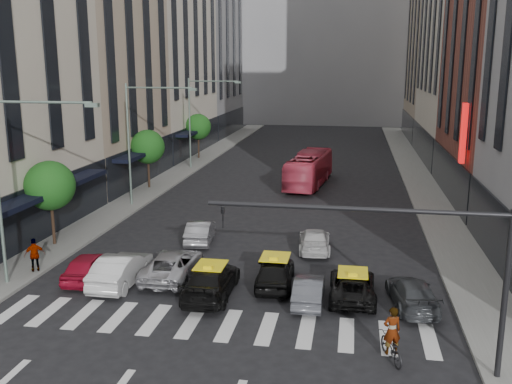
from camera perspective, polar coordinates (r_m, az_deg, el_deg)
The scene contains 29 objects.
ground at distance 22.94m, azimuth -5.10°, elevation -14.64°, with size 160.00×160.00×0.00m, color black.
sidewalk_left at distance 53.49m, azimuth -8.84°, elevation 1.28°, with size 3.00×96.00×0.15m, color slate.
sidewalk_right at distance 51.12m, azimuth 16.42°, elevation 0.38°, with size 3.00×96.00×0.15m, color slate.
building_left_b at distance 52.69m, azimuth -15.86°, elevation 13.84°, with size 8.00×16.00×24.00m, color tan.
building_left_d at distance 87.69m, azimuth -5.23°, elevation 15.57°, with size 8.00×18.00×30.00m, color gray.
building_right_d at distance 85.53m, azimuth 18.15°, elevation 14.42°, with size 8.00×18.00×28.00m, color tan.
building_far at distance 105.07m, azimuth 7.11°, elevation 16.68°, with size 30.00×10.00×36.00m, color gray.
tree_near at distance 34.97m, azimuth -19.91°, elevation 0.60°, with size 2.88×2.88×4.95m.
tree_mid at distance 49.28m, azimuth -10.78°, elevation 4.46°, with size 2.88×2.88×4.95m.
tree_far at distance 64.39m, azimuth -5.81°, elevation 6.50°, with size 2.88×2.88×4.95m.
streetlamp_near at distance 28.63m, azimuth -23.04°, elevation 2.40°, with size 5.38×0.25×9.00m.
streetlamp_mid at distance 42.81m, azimuth -11.49°, elevation 6.25°, with size 5.38×0.25×9.00m.
streetlamp_far at distance 57.95m, azimuth -5.76°, elevation 8.06°, with size 5.38×0.25×9.00m.
traffic_signal at distance 19.76m, azimuth 16.05°, elevation -5.64°, with size 10.10×0.20×6.00m.
liberty_sign at distance 40.57m, azimuth 20.04°, elevation 5.53°, with size 0.30×0.70×4.00m.
car_red at distance 29.78m, azimuth -16.43°, elevation -7.13°, with size 1.61×4.00×1.36m, color maroon.
car_white_front at distance 28.71m, azimuth -13.35°, elevation -7.51°, with size 1.63×4.68×1.54m, color #BABABA.
car_silver at distance 29.02m, azimuth -8.33°, elevation -7.22°, with size 2.32×5.03×1.40m, color #AEADB3.
taxi_left at distance 26.70m, azimuth -4.53°, elevation -8.84°, with size 2.06×5.07×1.47m, color black.
taxi_center at distance 27.72m, azimuth 1.93°, elevation -7.98°, with size 1.73×4.31×1.47m, color black.
car_grey_mid at distance 26.04m, azimuth 5.31°, elevation -9.72°, with size 1.29×3.71×1.22m, color #46484E.
taxi_right at distance 26.75m, azimuth 9.62°, elevation -9.21°, with size 2.05×4.45×1.24m, color black.
car_grey_curb at distance 26.42m, azimuth 15.37°, elevation -9.74°, with size 1.79×4.39×1.27m, color #393C40.
car_row2_left at distance 34.55m, azimuth -5.58°, elevation -3.93°, with size 1.42×4.08×1.34m, color #949499.
car_row2_right at distance 33.06m, azimuth 5.88°, elevation -4.78°, with size 1.76×4.32×1.25m, color silver.
bus at distance 50.42m, azimuth 5.34°, elevation 2.29°, with size 2.45×10.47×2.92m, color #D63F59.
motorcycle at distance 21.92m, azimuth 13.35°, elevation -14.89°, with size 0.66×1.89×0.99m, color black.
rider at distance 21.31m, azimuth 13.54°, elevation -11.54°, with size 0.66×0.43×1.81m, color gray.
pedestrian_far at distance 31.27m, azimuth -21.25°, elevation -5.88°, with size 1.02×0.42×1.74m, color gray.
Camera 1 is at (5.39, -19.67, 10.52)m, focal length 40.00 mm.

